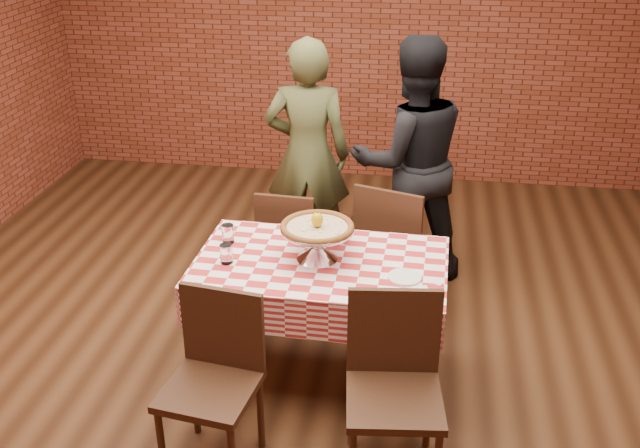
% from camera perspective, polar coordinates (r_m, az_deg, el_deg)
% --- Properties ---
extents(ground, '(6.00, 6.00, 0.00)m').
position_cam_1_polar(ground, '(4.57, -2.17, -10.04)').
color(ground, black).
rests_on(ground, ground).
extents(back_wall, '(5.50, 0.00, 5.50)m').
position_cam_1_polar(back_wall, '(6.78, 2.47, 15.38)').
color(back_wall, maroon).
rests_on(back_wall, ground).
extents(table, '(1.37, 0.84, 0.75)m').
position_cam_1_polar(table, '(4.19, 0.05, -7.50)').
color(table, '#381F11').
rests_on(table, ground).
extents(tablecloth, '(1.41, 0.88, 0.23)m').
position_cam_1_polar(tablecloth, '(4.05, 0.05, -4.35)').
color(tablecloth, red).
rests_on(tablecloth, table).
extents(pizza_stand, '(0.54, 0.54, 0.18)m').
position_cam_1_polar(pizza_stand, '(3.97, -0.22, -1.54)').
color(pizza_stand, silver).
rests_on(pizza_stand, tablecloth).
extents(pizza, '(0.52, 0.52, 0.03)m').
position_cam_1_polar(pizza, '(3.93, -0.22, -0.29)').
color(pizza, beige).
rests_on(pizza, pizza_stand).
extents(lemon, '(0.08, 0.08, 0.08)m').
position_cam_1_polar(lemon, '(3.91, -0.22, 0.33)').
color(lemon, gold).
rests_on(lemon, pizza).
extents(water_glass_left, '(0.07, 0.07, 0.11)m').
position_cam_1_polar(water_glass_left, '(3.98, -7.32, -2.32)').
color(water_glass_left, white).
rests_on(water_glass_left, tablecloth).
extents(water_glass_right, '(0.07, 0.07, 0.11)m').
position_cam_1_polar(water_glass_right, '(4.20, -7.20, -0.75)').
color(water_glass_right, white).
rests_on(water_glass_right, tablecloth).
extents(side_plate, '(0.18, 0.18, 0.01)m').
position_cam_1_polar(side_plate, '(3.85, 6.61, -4.15)').
color(side_plate, white).
rests_on(side_plate, tablecloth).
extents(sweetener_packet_a, '(0.06, 0.05, 0.00)m').
position_cam_1_polar(sweetener_packet_a, '(3.77, 8.01, -4.94)').
color(sweetener_packet_a, white).
rests_on(sweetener_packet_a, tablecloth).
extents(sweetener_packet_b, '(0.06, 0.05, 0.00)m').
position_cam_1_polar(sweetener_packet_b, '(3.82, 9.14, -4.58)').
color(sweetener_packet_b, white).
rests_on(sweetener_packet_b, tablecloth).
extents(condiment_caddy, '(0.13, 0.11, 0.15)m').
position_cam_1_polar(condiment_caddy, '(4.17, 1.66, -0.36)').
color(condiment_caddy, silver).
rests_on(condiment_caddy, tablecloth).
extents(chair_near_left, '(0.48, 0.48, 0.90)m').
position_cam_1_polar(chair_near_left, '(3.60, -8.62, -12.71)').
color(chair_near_left, '#381F11').
rests_on(chair_near_left, ground).
extents(chair_near_right, '(0.50, 0.50, 0.93)m').
position_cam_1_polar(chair_near_right, '(3.51, 5.82, -13.32)').
color(chair_near_right, '#381F11').
rests_on(chair_near_right, ground).
extents(chair_far_left, '(0.40, 0.40, 0.86)m').
position_cam_1_polar(chair_far_left, '(4.87, -2.24, -1.65)').
color(chair_far_left, '#381F11').
rests_on(chair_far_left, ground).
extents(chair_far_right, '(0.57, 0.57, 0.93)m').
position_cam_1_polar(chair_far_right, '(4.81, 6.05, -1.65)').
color(chair_far_right, '#381F11').
rests_on(chair_far_right, ground).
extents(diner_olive, '(0.64, 0.44, 1.69)m').
position_cam_1_polar(diner_olive, '(5.26, -0.98, 5.42)').
color(diner_olive, '#444927').
rests_on(diner_olive, ground).
extents(diner_black, '(1.00, 0.89, 1.74)m').
position_cam_1_polar(diner_black, '(5.11, 7.04, 4.91)').
color(diner_black, black).
rests_on(diner_black, ground).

